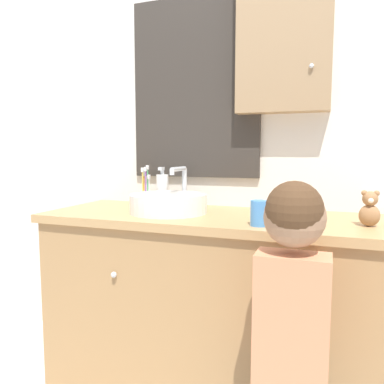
{
  "coord_description": "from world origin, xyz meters",
  "views": [
    {
      "loc": [
        0.47,
        -1.2,
        1.06
      ],
      "look_at": [
        -0.07,
        0.28,
        0.89
      ],
      "focal_mm": 35.0,
      "sensor_mm": 36.0,
      "label": 1
    }
  ],
  "objects_px": {
    "toothbrush_holder": "(146,196)",
    "child_figure": "(292,314)",
    "sink_basin": "(169,203)",
    "soap_dispenser": "(162,190)",
    "drinking_cup": "(259,213)",
    "teddy_bear": "(370,209)"
  },
  "relations": [
    {
      "from": "toothbrush_holder",
      "to": "child_figure",
      "type": "distance_m",
      "value": 1.03
    },
    {
      "from": "sink_basin",
      "to": "soap_dispenser",
      "type": "xyz_separation_m",
      "value": [
        -0.12,
        0.19,
        0.04
      ]
    },
    {
      "from": "sink_basin",
      "to": "drinking_cup",
      "type": "relative_size",
      "value": 4.22
    },
    {
      "from": "toothbrush_holder",
      "to": "drinking_cup",
      "type": "bearing_deg",
      "value": -29.15
    },
    {
      "from": "teddy_bear",
      "to": "sink_basin",
      "type": "bearing_deg",
      "value": 177.01
    },
    {
      "from": "sink_basin",
      "to": "teddy_bear",
      "type": "distance_m",
      "value": 0.81
    },
    {
      "from": "toothbrush_holder",
      "to": "soap_dispenser",
      "type": "relative_size",
      "value": 1.04
    },
    {
      "from": "teddy_bear",
      "to": "drinking_cup",
      "type": "relative_size",
      "value": 1.41
    },
    {
      "from": "soap_dispenser",
      "to": "drinking_cup",
      "type": "xyz_separation_m",
      "value": [
        0.55,
        -0.36,
        -0.03
      ]
    },
    {
      "from": "toothbrush_holder",
      "to": "drinking_cup",
      "type": "relative_size",
      "value": 2.16
    },
    {
      "from": "toothbrush_holder",
      "to": "soap_dispenser",
      "type": "distance_m",
      "value": 0.1
    },
    {
      "from": "soap_dispenser",
      "to": "teddy_bear",
      "type": "xyz_separation_m",
      "value": [
        0.92,
        -0.23,
        -0.02
      ]
    },
    {
      "from": "toothbrush_holder",
      "to": "soap_dispenser",
      "type": "xyz_separation_m",
      "value": [
        0.09,
        -0.0,
        0.03
      ]
    },
    {
      "from": "teddy_bear",
      "to": "drinking_cup",
      "type": "bearing_deg",
      "value": -161.45
    },
    {
      "from": "sink_basin",
      "to": "teddy_bear",
      "type": "relative_size",
      "value": 2.99
    },
    {
      "from": "toothbrush_holder",
      "to": "teddy_bear",
      "type": "xyz_separation_m",
      "value": [
        1.02,
        -0.23,
        0.01
      ]
    },
    {
      "from": "drinking_cup",
      "to": "sink_basin",
      "type": "bearing_deg",
      "value": 158.61
    },
    {
      "from": "toothbrush_holder",
      "to": "drinking_cup",
      "type": "xyz_separation_m",
      "value": [
        0.64,
        -0.36,
        -0.0
      ]
    },
    {
      "from": "soap_dispenser",
      "to": "child_figure",
      "type": "xyz_separation_m",
      "value": [
        0.7,
        -0.63,
        -0.28
      ]
    },
    {
      "from": "sink_basin",
      "to": "soap_dispenser",
      "type": "distance_m",
      "value": 0.23
    },
    {
      "from": "soap_dispenser",
      "to": "sink_basin",
      "type": "bearing_deg",
      "value": -57.81
    },
    {
      "from": "sink_basin",
      "to": "teddy_bear",
      "type": "height_order",
      "value": "sink_basin"
    }
  ]
}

